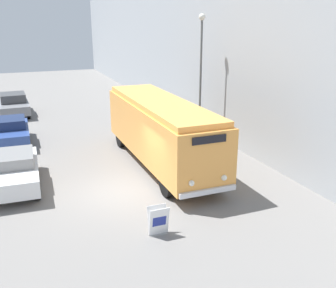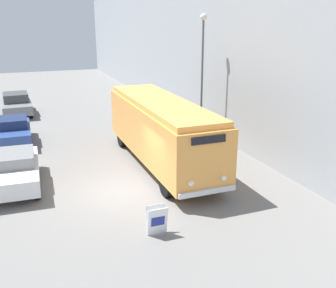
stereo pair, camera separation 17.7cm
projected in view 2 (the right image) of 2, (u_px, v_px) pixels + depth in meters
ground_plane at (120, 192)px, 15.82m from camera, size 80.00×80.00×0.00m
building_wall_right at (189, 54)px, 25.91m from camera, size 0.30×60.00×8.82m
vintage_bus at (161, 129)px, 18.30m from camera, size 2.43×9.67×3.11m
sign_board at (157, 221)px, 12.64m from camera, size 0.65×0.37×0.97m
streetlamp at (202, 61)px, 21.40m from camera, size 0.36×0.36×6.92m
parked_car_near at (14, 169)px, 16.16m from camera, size 2.11×4.43×1.46m
parked_car_mid at (13, 131)px, 21.72m from camera, size 1.88×4.07×1.47m
parked_car_far at (16, 104)px, 28.31m from camera, size 2.05×4.44×1.55m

